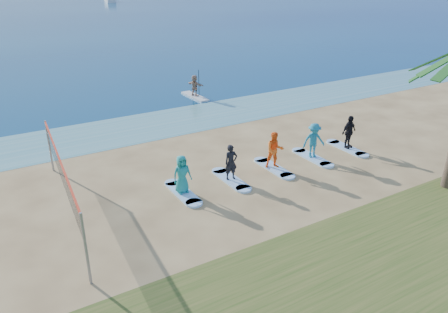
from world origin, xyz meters
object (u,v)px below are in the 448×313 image
boat_offshore_b (110,2)px  student_3 (314,140)px  paddleboarder (195,85)px  student_1 (231,162)px  surfboard_4 (347,148)px  student_4 (349,132)px  volleyball_net (61,171)px  surfboard_2 (274,168)px  paddleboard (195,96)px  surfboard_1 (231,180)px  student_2 (275,150)px  surfboard_0 (183,193)px  student_0 (182,174)px  surfboard_3 (312,158)px

boat_offshore_b → student_3: size_ratio=3.78×
paddleboarder → student_1: student_1 is taller
surfboard_4 → student_4: student_4 is taller
boat_offshore_b → student_4: size_ratio=3.82×
surfboard_4 → boat_offshore_b: bearing=78.9°
volleyball_net → paddleboarder: (11.95, 12.31, -1.02)m
student_1 → surfboard_2: student_1 is taller
student_3 → volleyball_net: bearing=-167.0°
paddleboard → boat_offshore_b: size_ratio=0.45×
student_1 → paddleboard: bearing=77.0°
surfboard_1 → student_2: size_ratio=1.24×
paddleboarder → surfboard_2: paddleboarder is taller
paddleboarder → student_3: size_ratio=0.86×
paddleboard → surfboard_0: paddleboard is taller
volleyball_net → student_0: (4.60, -0.74, -0.98)m
student_2 → surfboard_4: student_2 is taller
paddleboard → student_0: bearing=-121.8°
paddleboarder → student_4: student_4 is taller
paddleboard → student_3: student_3 is taller
student_0 → surfboard_4: (9.66, 0.00, -0.88)m
volleyball_net → boat_offshore_b: size_ratio=1.35×
student_0 → student_3: bearing=0.6°
paddleboard → boat_offshore_b: 98.56m
student_2 → student_3: student_3 is taller
paddleboard → student_1: bearing=-113.1°
volleyball_net → surfboard_0: bearing=-9.1°
paddleboard → student_4: bearing=-82.3°
volleyball_net → student_0: volleyball_net is taller
volleyball_net → surfboard_1: bearing=-6.0°
student_2 → student_4: bearing=23.7°
boat_offshore_b → student_0: student_0 is taller
surfboard_1 → student_4: (7.25, -0.00, 0.92)m
surfboard_2 → student_2: bearing=-90.0°
surfboard_1 → student_1: size_ratio=1.35×
student_1 → surfboard_4: bearing=7.7°
boat_offshore_b → surfboard_4: bearing=-92.4°
surfboard_2 → student_4: size_ratio=1.25×
surfboard_2 → student_4: student_4 is taller
volleyball_net → surfboard_4: bearing=-3.0°
volleyball_net → paddleboard: (11.95, 12.31, -1.84)m
surfboard_2 → volleyball_net: bearing=175.5°
surfboard_4 → surfboard_1: bearing=180.0°
student_2 → surfboard_4: size_ratio=0.80×
surfboard_0 → surfboard_3: size_ratio=1.00×
paddleboarder → surfboard_0: (-7.35, -13.05, -0.84)m
surfboard_2 → paddleboarder: bearing=79.1°
student_1 → surfboard_4: size_ratio=0.74×
boat_offshore_b → surfboard_1: boat_offshore_b is taller
volleyball_net → student_3: volleyball_net is taller
surfboard_1 → surfboard_0: bearing=180.0°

